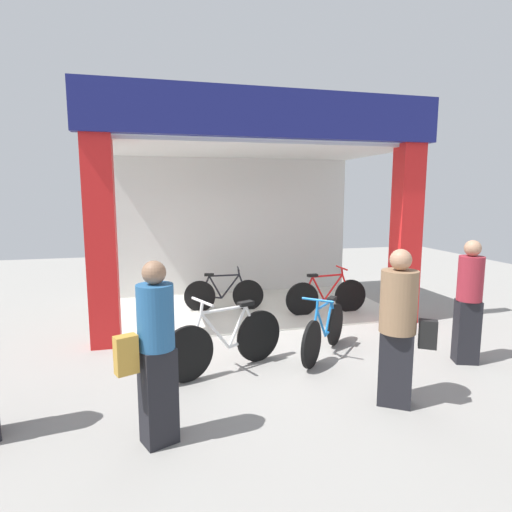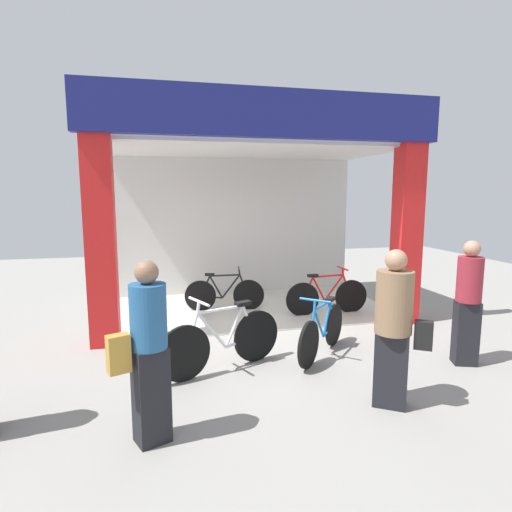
{
  "view_description": "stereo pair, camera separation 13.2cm",
  "coord_description": "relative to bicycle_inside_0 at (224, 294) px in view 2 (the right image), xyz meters",
  "views": [
    {
      "loc": [
        -1.8,
        -6.4,
        2.24
      ],
      "look_at": [
        0.0,
        0.73,
        1.15
      ],
      "focal_mm": 29.77,
      "sensor_mm": 36.0,
      "label": 1
    },
    {
      "loc": [
        -1.68,
        -6.43,
        2.24
      ],
      "look_at": [
        0.0,
        0.73,
        1.15
      ],
      "focal_mm": 29.77,
      "sensor_mm": 36.0,
      "label": 2
    }
  ],
  "objects": [
    {
      "name": "bicycle_inside_0",
      "position": [
        0.0,
        0.0,
        0.0
      ],
      "size": [
        1.51,
        0.41,
        0.83
      ],
      "color": "black",
      "rests_on": "ground"
    },
    {
      "name": "bicycle_inside_1",
      "position": [
        1.82,
        -0.68,
        0.02
      ],
      "size": [
        1.6,
        0.44,
        0.88
      ],
      "color": "black",
      "rests_on": "ground"
    },
    {
      "name": "bicycle_parked_0",
      "position": [
        0.97,
        -2.57,
        0.01
      ],
      "size": [
        1.11,
        1.19,
        0.87
      ],
      "color": "black",
      "rests_on": "ground"
    },
    {
      "name": "pedestrian_1",
      "position": [
        2.7,
        -3.26,
        0.51
      ],
      "size": [
        0.41,
        0.41,
        1.65
      ],
      "color": "black",
      "rests_on": "ground"
    },
    {
      "name": "pedestrian_0",
      "position": [
        -1.33,
        -4.15,
        0.53
      ],
      "size": [
        0.57,
        0.42,
        1.67
      ],
      "color": "black",
      "rests_on": "ground"
    },
    {
      "name": "bicycle_parked_1",
      "position": [
        -0.45,
        -2.74,
        0.05
      ],
      "size": [
        1.64,
        0.73,
        0.97
      ],
      "color": "black",
      "rests_on": "ground"
    },
    {
      "name": "pedestrian_2",
      "position": [
        1.15,
        -4.05,
        0.54
      ],
      "size": [
        0.62,
        0.52,
        1.68
      ],
      "color": "black",
      "rests_on": "ground"
    },
    {
      "name": "shop_facade",
      "position": [
        0.46,
        0.09,
        1.69
      ],
      "size": [
        5.56,
        3.22,
        3.77
      ],
      "color": "beige",
      "rests_on": "ground"
    },
    {
      "name": "ground_plane",
      "position": [
        0.46,
        -1.42,
        -0.33
      ],
      "size": [
        18.72,
        18.72,
        0.0
      ],
      "primitive_type": "plane",
      "color": "gray",
      "rests_on": "ground"
    }
  ]
}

